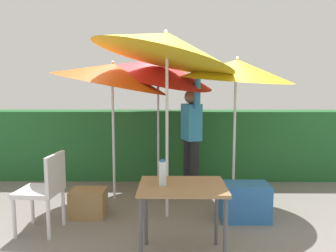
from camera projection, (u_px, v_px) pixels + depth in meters
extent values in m
plane|color=gray|center=(168.00, 212.00, 4.07)|extent=(24.00, 24.00, 0.00)
cube|color=#23602D|center=(169.00, 144.00, 5.70)|extent=(8.00, 0.70, 1.22)
cylinder|color=silver|center=(234.00, 141.00, 4.41)|extent=(0.04, 0.04, 1.74)
cone|color=yellow|center=(237.00, 70.00, 4.31)|extent=(1.60, 1.60, 0.50)
sphere|color=silver|center=(238.00, 58.00, 4.30)|extent=(0.05, 0.05, 0.05)
cylinder|color=silver|center=(158.00, 134.00, 4.97)|extent=(0.04, 0.04, 1.79)
cone|color=red|center=(160.00, 68.00, 4.89)|extent=(1.85, 1.79, 0.94)
sphere|color=silver|center=(161.00, 58.00, 4.90)|extent=(0.05, 0.05, 0.05)
cylinder|color=silver|center=(114.00, 142.00, 4.49)|extent=(0.04, 0.04, 1.67)
cone|color=#EA5919|center=(113.00, 74.00, 4.41)|extent=(1.71, 1.68, 0.63)
sphere|color=silver|center=(113.00, 62.00, 4.42)|extent=(0.05, 0.05, 0.05)
cylinder|color=silver|center=(167.00, 139.00, 3.81)|extent=(0.04, 0.04, 1.97)
cone|color=yellow|center=(166.00, 46.00, 3.72)|extent=(1.80, 1.77, 0.77)
sphere|color=silver|center=(166.00, 32.00, 3.73)|extent=(0.05, 0.05, 0.05)
cylinder|color=black|center=(194.00, 168.00, 4.75)|extent=(0.14, 0.14, 0.82)
cylinder|color=black|center=(188.00, 164.00, 5.01)|extent=(0.14, 0.14, 0.82)
cube|color=#338EC6|center=(191.00, 122.00, 4.80)|extent=(0.32, 0.41, 0.56)
sphere|color=#8C6647|center=(191.00, 97.00, 4.76)|extent=(0.22, 0.22, 0.22)
cylinder|color=#338EC6|center=(197.00, 89.00, 4.53)|extent=(0.11, 0.11, 0.56)
cylinder|color=#8C6647|center=(186.00, 122.00, 5.02)|extent=(0.11, 0.11, 0.52)
cylinder|color=silver|center=(32.00, 206.00, 3.68)|extent=(0.04, 0.04, 0.44)
cylinder|color=silver|center=(14.00, 219.00, 3.31)|extent=(0.04, 0.04, 0.44)
cylinder|color=silver|center=(63.00, 206.00, 3.65)|extent=(0.04, 0.04, 0.44)
cylinder|color=silver|center=(48.00, 220.00, 3.28)|extent=(0.04, 0.04, 0.44)
cube|color=silver|center=(39.00, 191.00, 3.45)|extent=(0.47, 0.47, 0.05)
cube|color=silver|center=(55.00, 172.00, 3.41)|extent=(0.07, 0.44, 0.40)
cube|color=#2D6BB7|center=(244.00, 202.00, 3.80)|extent=(0.59, 0.36, 0.45)
cube|color=#9E7A4C|center=(88.00, 203.00, 3.90)|extent=(0.43, 0.33, 0.35)
cylinder|color=#4C4C51|center=(216.00, 213.00, 3.16)|extent=(0.04, 0.04, 0.68)
cylinder|color=#4C4C51|center=(146.00, 212.00, 3.16)|extent=(0.04, 0.04, 0.68)
cylinder|color=#4C4C51|center=(225.00, 236.00, 2.64)|extent=(0.04, 0.04, 0.68)
cylinder|color=#4C4C51|center=(141.00, 236.00, 2.65)|extent=(0.04, 0.04, 0.68)
cube|color=#99724C|center=(182.00, 186.00, 2.86)|extent=(0.80, 0.60, 0.03)
cylinder|color=silver|center=(163.00, 173.00, 2.84)|extent=(0.07, 0.07, 0.22)
cylinder|color=#2D60B7|center=(163.00, 161.00, 2.82)|extent=(0.04, 0.04, 0.02)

